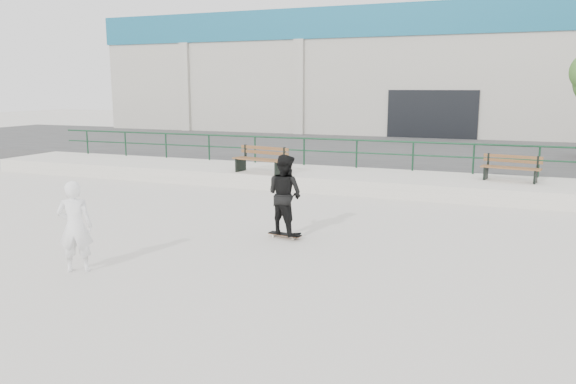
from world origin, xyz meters
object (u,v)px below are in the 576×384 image
at_px(skateboard, 285,235).
at_px(seated_skater, 75,227).
at_px(bench_left, 261,160).
at_px(bench_right, 511,168).
at_px(standing_skater, 285,195).

height_order(skateboard, seated_skater, seated_skater).
distance_m(bench_left, seated_skater, 9.35).
bearing_deg(bench_left, skateboard, -49.46).
relative_size(bench_right, seated_skater, 1.05).
height_order(skateboard, standing_skater, standing_skater).
xyz_separation_m(bench_left, seated_skater, (0.41, -9.34, -0.09)).
height_order(bench_right, seated_skater, seated_skater).
distance_m(bench_left, bench_right, 7.99).
xyz_separation_m(skateboard, standing_skater, (0.00, 0.00, 0.93)).
bearing_deg(skateboard, bench_left, 127.17).
height_order(bench_left, bench_right, bench_left).
bearing_deg(skateboard, seated_skater, -118.68).
relative_size(bench_left, bench_right, 1.12).
relative_size(bench_left, standing_skater, 1.12).
bearing_deg(seated_skater, bench_left, -114.93).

